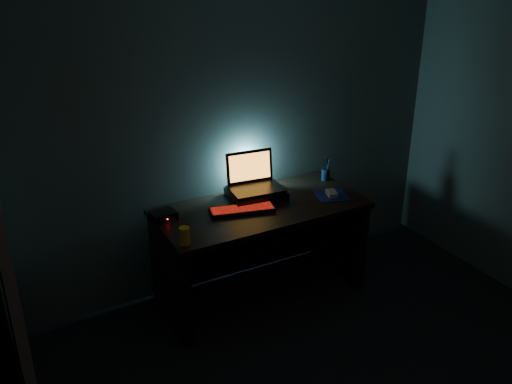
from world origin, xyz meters
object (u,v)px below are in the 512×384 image
at_px(router, 163,215).
at_px(pen_cup, 326,174).
at_px(laptop, 253,180).
at_px(mouse, 332,193).
at_px(keyboard, 242,210).
at_px(juice_glass, 185,236).

bearing_deg(router, pen_cup, -2.76).
relative_size(laptop, pen_cup, 4.27).
xyz_separation_m(mouse, router, (-1.22, 0.24, 0.01)).
xyz_separation_m(pen_cup, router, (-1.36, -0.04, -0.02)).
height_order(keyboard, pen_cup, pen_cup).
height_order(pen_cup, juice_glass, juice_glass).
distance_m(mouse, juice_glass, 1.23).
distance_m(laptop, keyboard, 0.31).
relative_size(keyboard, juice_glass, 4.17).
relative_size(keyboard, router, 2.71).
relative_size(pen_cup, router, 0.54).
xyz_separation_m(keyboard, pen_cup, (0.83, 0.19, 0.03)).
bearing_deg(pen_cup, keyboard, -167.41).
distance_m(keyboard, router, 0.55).
distance_m(pen_cup, router, 1.36).
height_order(laptop, mouse, laptop).
bearing_deg(keyboard, mouse, 7.18).
height_order(laptop, pen_cup, laptop).
xyz_separation_m(juice_glass, router, (0.00, 0.39, -0.03)).
bearing_deg(laptop, keyboard, -127.85).
distance_m(pen_cup, juice_glass, 1.42).
distance_m(laptop, router, 0.74).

